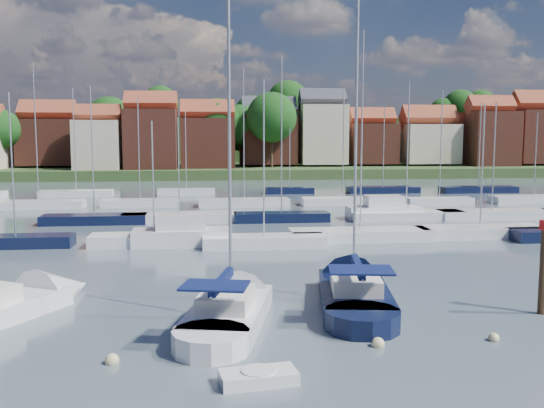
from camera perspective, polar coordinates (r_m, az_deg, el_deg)
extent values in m
plane|color=#485562|center=(64.67, -3.13, -0.60)|extent=(260.00, 260.00, 0.00)
cone|color=white|center=(32.39, -19.11, -7.77)|extent=(4.33, 4.51, 2.99)
cube|color=white|center=(26.48, -4.09, -10.62)|extent=(4.44, 7.52, 1.20)
cone|color=white|center=(30.65, -2.54, -8.21)|extent=(3.63, 4.00, 2.94)
cylinder|color=white|center=(23.20, -5.76, -13.15)|extent=(3.52, 3.52, 1.20)
cube|color=silver|center=(25.75, -4.32, -8.92)|extent=(2.66, 3.32, 0.70)
cylinder|color=#B2B2B7|center=(25.79, -4.02, 5.01)|extent=(0.14, 0.14, 13.05)
cylinder|color=#B2B2B7|center=(24.60, -4.77, -7.61)|extent=(0.97, 3.84, 0.10)
cube|color=#0E1746|center=(24.57, -4.77, -7.27)|extent=(1.12, 3.69, 0.35)
cube|color=#0E1746|center=(23.32, -5.40, -7.65)|extent=(2.83, 2.28, 0.08)
cube|color=black|center=(29.46, 7.75, -8.88)|extent=(4.32, 8.01, 1.20)
cone|color=black|center=(34.05, 7.06, -6.75)|extent=(3.71, 4.15, 3.17)
cylinder|color=black|center=(25.83, 8.49, -11.12)|extent=(3.63, 3.63, 1.20)
cube|color=silver|center=(28.71, 7.87, -7.33)|extent=(2.69, 3.48, 0.70)
cylinder|color=#B2B2B7|center=(28.93, 7.90, 6.48)|extent=(0.14, 0.14, 14.41)
cylinder|color=#B2B2B7|center=(27.49, 8.10, -6.14)|extent=(0.76, 4.19, 0.10)
cube|color=#0E1746|center=(27.46, 8.10, -5.83)|extent=(0.92, 4.01, 0.35)
cube|color=#0E1746|center=(26.09, 8.39, -6.16)|extent=(2.96, 2.30, 0.08)
cube|color=white|center=(20.49, -1.29, -16.08)|extent=(2.64, 1.51, 0.49)
cylinder|color=white|center=(20.44, -1.30, -15.72)|extent=(1.16, 1.16, 0.31)
cylinder|color=#4C331E|center=(30.15, 24.09, -7.64)|extent=(0.36, 0.36, 6.42)
sphere|color=beige|center=(22.89, -14.82, -14.29)|extent=(0.51, 0.51, 0.51)
sphere|color=#D85914|center=(23.62, -4.85, -13.43)|extent=(0.42, 0.42, 0.42)
sphere|color=beige|center=(24.14, 9.94, -13.06)|extent=(0.50, 0.50, 0.50)
sphere|color=beige|center=(33.13, 5.90, -7.56)|extent=(0.48, 0.48, 0.48)
sphere|color=beige|center=(25.92, 20.14, -11.98)|extent=(0.43, 0.43, 0.43)
cube|color=black|center=(47.29, -22.97, -3.35)|extent=(8.01, 2.24, 1.00)
cylinder|color=#B2B2B7|center=(46.71, -23.27, 3.41)|extent=(0.12, 0.12, 10.16)
cube|color=white|center=(45.11, -11.02, -3.40)|extent=(9.22, 2.58, 1.00)
cylinder|color=#B2B2B7|center=(44.55, -11.15, 2.42)|extent=(0.12, 0.12, 8.18)
cube|color=white|center=(43.57, -0.76, -3.63)|extent=(8.78, 2.46, 1.00)
cylinder|color=#B2B2B7|center=(42.91, -0.77, 4.32)|extent=(0.12, 0.12, 11.06)
cube|color=white|center=(46.88, 8.29, -2.97)|extent=(10.79, 3.02, 1.00)
cylinder|color=#B2B2B7|center=(46.24, 8.46, 6.77)|extent=(0.12, 0.12, 14.87)
cube|color=white|center=(50.53, 18.97, -2.57)|extent=(10.13, 2.84, 1.00)
cylinder|color=#B2B2B7|center=(49.99, 19.19, 3.43)|extent=(0.12, 0.12, 9.59)
cube|color=white|center=(44.76, -8.54, -3.24)|extent=(7.00, 2.60, 1.40)
cube|color=white|center=(44.59, -8.56, -1.84)|extent=(3.50, 2.20, 1.30)
cube|color=black|center=(57.14, -16.36, -1.46)|extent=(9.30, 2.60, 1.00)
cylinder|color=#B2B2B7|center=(56.64, -16.57, 4.81)|extent=(0.12, 0.12, 11.48)
cube|color=white|center=(56.67, -8.70, -1.33)|extent=(10.40, 2.91, 1.00)
cylinder|color=#B2B2B7|center=(56.21, -8.78, 3.61)|extent=(0.12, 0.12, 8.77)
cube|color=black|center=(56.32, 0.89, -1.30)|extent=(8.80, 2.46, 1.00)
cylinder|color=#B2B2B7|center=(55.79, 0.91, 6.52)|extent=(0.12, 0.12, 14.33)
cube|color=white|center=(58.87, 12.50, -1.12)|extent=(10.73, 3.00, 1.00)
cylinder|color=#B2B2B7|center=(58.38, 12.66, 5.29)|extent=(0.12, 0.12, 12.14)
cube|color=white|center=(61.91, 19.96, -0.99)|extent=(10.48, 2.93, 1.00)
cylinder|color=#B2B2B7|center=(61.46, 20.17, 4.23)|extent=(0.12, 0.12, 10.28)
cube|color=white|center=(59.06, 10.46, -0.90)|extent=(7.00, 2.60, 1.40)
cube|color=white|center=(58.93, 10.48, 0.16)|extent=(3.50, 2.20, 1.30)
cube|color=white|center=(71.11, -21.08, -0.10)|extent=(9.71, 2.72, 1.00)
cylinder|color=#B2B2B7|center=(70.69, -21.34, 6.31)|extent=(0.12, 0.12, 14.88)
cube|color=white|center=(69.41, -12.30, 0.04)|extent=(8.49, 2.38, 1.00)
cylinder|color=#B2B2B7|center=(69.00, -12.43, 5.12)|extent=(0.12, 0.12, 11.31)
cube|color=white|center=(68.42, -2.64, 0.09)|extent=(10.16, 2.85, 1.00)
cylinder|color=#B2B2B7|center=(67.98, -2.68, 6.63)|extent=(0.12, 0.12, 14.59)
cube|color=white|center=(70.17, 6.67, 0.21)|extent=(9.53, 2.67, 1.00)
cylinder|color=#B2B2B7|center=(69.75, 6.74, 5.49)|extent=(0.12, 0.12, 11.91)
cube|color=white|center=(72.11, 15.46, 0.19)|extent=(7.62, 2.13, 1.00)
cylinder|color=#B2B2B7|center=(71.71, 15.62, 5.41)|extent=(0.12, 0.12, 12.13)
cube|color=white|center=(78.32, 23.40, 0.37)|extent=(10.17, 2.85, 1.00)
cylinder|color=#B2B2B7|center=(77.97, 23.58, 4.30)|extent=(0.12, 0.12, 9.73)
cube|color=white|center=(82.73, -17.93, 0.90)|extent=(9.24, 2.59, 1.00)
cylinder|color=#B2B2B7|center=(82.37, -18.11, 5.81)|extent=(0.12, 0.12, 13.17)
cube|color=white|center=(81.78, -8.05, 1.09)|extent=(7.57, 2.12, 1.00)
cylinder|color=#B2B2B7|center=(81.45, -8.12, 5.03)|extent=(0.12, 0.12, 10.24)
cube|color=black|center=(82.69, 1.67, 1.21)|extent=(6.58, 1.84, 1.00)
cylinder|color=#B2B2B7|center=(82.39, 1.68, 4.33)|extent=(0.12, 0.12, 8.01)
cube|color=black|center=(85.40, 10.39, 1.28)|extent=(9.92, 2.78, 1.00)
cylinder|color=#B2B2B7|center=(85.07, 10.47, 5.28)|extent=(0.12, 0.12, 10.92)
cube|color=black|center=(89.19, 18.83, 1.26)|extent=(10.55, 2.95, 1.00)
cylinder|color=#B2B2B7|center=(88.86, 18.97, 5.28)|extent=(0.12, 0.12, 11.51)
cube|color=#354B25|center=(141.33, -4.84, 3.40)|extent=(200.00, 70.00, 3.00)
cube|color=#354B25|center=(166.14, -5.07, 5.49)|extent=(200.00, 60.00, 14.00)
cube|color=brown|center=(125.56, -20.25, 5.48)|extent=(10.37, 9.97, 8.73)
cube|color=brown|center=(125.62, -20.35, 8.05)|extent=(10.57, 5.13, 5.13)
cube|color=beige|center=(114.73, -15.99, 5.33)|extent=(8.09, 8.80, 8.96)
cube|color=brown|center=(114.76, -16.07, 8.06)|extent=(8.25, 4.00, 4.00)
cube|color=brown|center=(114.44, -11.26, 5.95)|extent=(9.36, 10.17, 10.97)
cube|color=brown|center=(114.58, -11.33, 9.27)|extent=(9.54, 4.63, 4.63)
cube|color=brown|center=(115.74, -6.06, 5.67)|extent=(9.90, 8.56, 9.42)
cube|color=brown|center=(115.80, -6.10, 8.60)|extent=(10.10, 4.90, 4.90)
cube|color=brown|center=(121.38, -0.30, 6.04)|extent=(10.59, 8.93, 9.49)
cube|color=#383A42|center=(121.47, -0.31, 8.89)|extent=(10.80, 5.24, 5.24)
cube|color=beige|center=(122.09, 4.73, 6.53)|extent=(9.01, 8.61, 11.65)
cube|color=#383A42|center=(122.28, 4.76, 9.78)|extent=(9.19, 4.46, 4.46)
cube|color=brown|center=(125.67, 9.33, 5.64)|extent=(9.10, 9.34, 8.00)
cube|color=brown|center=(125.70, 9.37, 7.97)|extent=(9.28, 4.50, 4.50)
cube|color=beige|center=(128.94, 14.45, 5.51)|extent=(10.86, 9.59, 7.88)
cube|color=brown|center=(128.97, 14.52, 7.85)|extent=(11.07, 5.37, 5.37)
cube|color=brown|center=(131.13, 19.73, 5.76)|extent=(9.18, 9.96, 10.97)
cube|color=brown|center=(131.25, 19.85, 8.64)|extent=(9.36, 4.54, 4.54)
cube|color=brown|center=(137.62, 23.81, 5.81)|extent=(11.39, 9.67, 10.76)
cube|color=brown|center=(137.76, 23.94, 8.63)|extent=(11.62, 5.64, 5.64)
cylinder|color=#382619|center=(152.02, 17.22, 6.45)|extent=(0.50, 0.50, 4.47)
sphere|color=#194917|center=(152.16, 17.29, 8.73)|extent=(8.18, 8.18, 8.18)
cylinder|color=#382619|center=(120.28, -2.95, 4.54)|extent=(0.50, 0.50, 4.46)
sphere|color=#194917|center=(120.22, -2.96, 7.43)|extent=(8.15, 8.15, 8.15)
cylinder|color=#382619|center=(139.01, 1.49, 6.78)|extent=(0.50, 0.50, 5.15)
sphere|color=#194917|center=(139.21, 1.50, 9.66)|extent=(9.41, 9.41, 9.41)
cylinder|color=#382619|center=(140.75, -10.42, 6.71)|extent=(0.50, 0.50, 4.56)
sphere|color=#194917|center=(140.91, -10.47, 9.23)|extent=(8.34, 8.34, 8.34)
cylinder|color=#382619|center=(130.88, -14.98, 4.65)|extent=(0.50, 0.50, 5.15)
sphere|color=#194917|center=(130.86, -15.07, 7.71)|extent=(9.42, 9.42, 9.42)
cylinder|color=#382619|center=(136.04, -21.35, 5.57)|extent=(0.50, 0.50, 3.42)
sphere|color=#194917|center=(136.07, -21.43, 7.53)|extent=(6.26, 6.26, 6.26)
cylinder|color=#382619|center=(130.01, 1.38, 4.55)|extent=(0.50, 0.50, 3.77)
sphere|color=#194917|center=(129.93, 1.39, 6.80)|extent=(6.89, 6.89, 6.89)
cylinder|color=#382619|center=(115.76, -0.03, 4.66)|extent=(0.50, 0.50, 5.21)
sphere|color=#194917|center=(115.74, -0.03, 8.16)|extent=(9.53, 9.53, 9.53)
cylinder|color=#382619|center=(141.77, 21.29, 4.11)|extent=(0.50, 0.50, 2.97)
sphere|color=#194917|center=(141.69, 21.36, 5.74)|extent=(5.44, 5.44, 5.44)
cylinder|color=#382619|center=(117.92, -5.13, 4.58)|extent=(0.50, 0.50, 4.84)
sphere|color=#194917|center=(117.88, -5.16, 7.77)|extent=(8.85, 8.85, 8.85)
cylinder|color=#382619|center=(150.64, 15.74, 6.37)|extent=(0.50, 0.50, 3.72)
sphere|color=#194917|center=(150.73, 15.80, 8.28)|extent=(6.80, 6.80, 6.80)
cylinder|color=#382619|center=(131.52, 19.75, 4.25)|extent=(0.50, 0.50, 4.05)
sphere|color=#194917|center=(131.45, 19.84, 6.64)|extent=(7.40, 7.40, 7.40)
cylinder|color=#382619|center=(122.82, -24.07, 3.92)|extent=(0.50, 0.50, 4.00)
sphere|color=#194917|center=(122.74, -24.19, 6.45)|extent=(7.32, 7.32, 7.32)
cylinder|color=#382619|center=(137.75, -1.97, 6.50)|extent=(0.50, 0.50, 3.93)
sphere|color=#194917|center=(137.85, -1.97, 8.72)|extent=(7.19, 7.19, 7.19)
cylinder|color=#382619|center=(128.92, 9.13, 4.46)|extent=(0.50, 0.50, 3.82)
sphere|color=#194917|center=(128.84, 9.18, 6.77)|extent=(6.99, 6.99, 6.99)
cylinder|color=#382619|center=(118.12, -13.07, 4.11)|extent=(0.50, 0.50, 3.48)
sphere|color=#194917|center=(118.03, -13.13, 6.40)|extent=(6.37, 6.37, 6.37)
cylinder|color=#382619|center=(140.86, 19.47, 4.17)|extent=(0.50, 0.50, 2.99)
sphere|color=#194917|center=(140.77, 19.53, 5.82)|extent=(5.46, 5.46, 5.46)
cylinder|color=#382619|center=(123.41, -2.96, 4.31)|extent=(0.50, 0.50, 3.25)
sphere|color=#194917|center=(123.32, -2.97, 6.36)|extent=(5.94, 5.94, 5.94)
cylinder|color=#382619|center=(124.91, -6.07, 4.25)|extent=(0.50, 0.50, 2.98)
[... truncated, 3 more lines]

